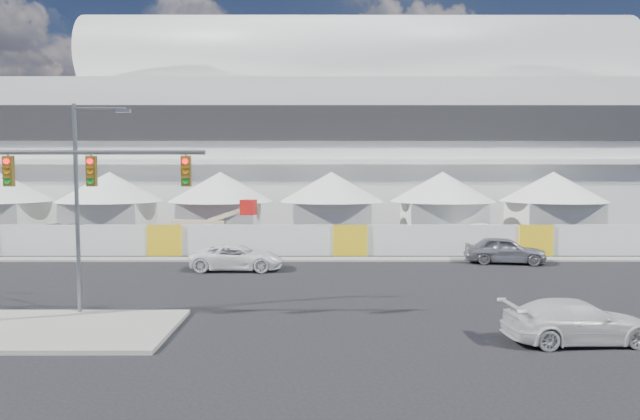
{
  "coord_description": "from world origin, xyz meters",
  "views": [
    {
      "loc": [
        4.0,
        -22.18,
        5.53
      ],
      "look_at": [
        4.04,
        10.0,
        3.28
      ],
      "focal_mm": 32.0,
      "sensor_mm": 36.0,
      "label": 1
    }
  ],
  "objects_px": {
    "pickup_curb": "(237,257)",
    "sedan_silver": "(505,250)",
    "lot_car_c": "(79,235)",
    "streetlight_median": "(82,193)",
    "lot_car_b": "(583,238)",
    "boom_lift": "(192,237)",
    "pickup_near": "(578,321)",
    "lot_car_a": "(487,235)"
  },
  "relations": [
    {
      "from": "pickup_curb",
      "to": "sedan_silver",
      "type": "bearing_deg",
      "value": -81.32
    },
    {
      "from": "lot_car_b",
      "to": "lot_car_c",
      "type": "distance_m",
      "value": 36.11
    },
    {
      "from": "lot_car_a",
      "to": "sedan_silver",
      "type": "bearing_deg",
      "value": -171.19
    },
    {
      "from": "lot_car_c",
      "to": "streetlight_median",
      "type": "xyz_separation_m",
      "value": [
        8.73,
        -20.19,
        3.87
      ]
    },
    {
      "from": "lot_car_b",
      "to": "lot_car_c",
      "type": "bearing_deg",
      "value": 62.34
    },
    {
      "from": "lot_car_b",
      "to": "lot_car_c",
      "type": "height_order",
      "value": "lot_car_c"
    },
    {
      "from": "sedan_silver",
      "to": "pickup_curb",
      "type": "xyz_separation_m",
      "value": [
        -15.59,
        -2.28,
        -0.09
      ]
    },
    {
      "from": "sedan_silver",
      "to": "lot_car_b",
      "type": "relative_size",
      "value": 1.04
    },
    {
      "from": "sedan_silver",
      "to": "streetlight_median",
      "type": "relative_size",
      "value": 0.6
    },
    {
      "from": "lot_car_b",
      "to": "lot_car_c",
      "type": "xyz_separation_m",
      "value": [
        -36.05,
        2.1,
        0.01
      ]
    },
    {
      "from": "lot_car_c",
      "to": "streetlight_median",
      "type": "distance_m",
      "value": 22.33
    },
    {
      "from": "sedan_silver",
      "to": "lot_car_c",
      "type": "relative_size",
      "value": 0.87
    },
    {
      "from": "pickup_curb",
      "to": "pickup_near",
      "type": "distance_m",
      "value": 18.52
    },
    {
      "from": "lot_car_c",
      "to": "streetlight_median",
      "type": "height_order",
      "value": "streetlight_median"
    },
    {
      "from": "streetlight_median",
      "to": "boom_lift",
      "type": "bearing_deg",
      "value": 89.17
    },
    {
      "from": "lot_car_c",
      "to": "boom_lift",
      "type": "relative_size",
      "value": 0.74
    },
    {
      "from": "pickup_curb",
      "to": "lot_car_c",
      "type": "height_order",
      "value": "lot_car_c"
    },
    {
      "from": "pickup_curb",
      "to": "boom_lift",
      "type": "xyz_separation_m",
      "value": [
        -4.1,
        7.22,
        0.26
      ]
    },
    {
      "from": "sedan_silver",
      "to": "lot_car_b",
      "type": "xyz_separation_m",
      "value": [
        7.36,
        5.9,
        -0.03
      ]
    },
    {
      "from": "lot_car_b",
      "to": "boom_lift",
      "type": "bearing_deg",
      "value": 67.7
    },
    {
      "from": "lot_car_a",
      "to": "lot_car_b",
      "type": "height_order",
      "value": "lot_car_a"
    },
    {
      "from": "lot_car_a",
      "to": "lot_car_c",
      "type": "bearing_deg",
      "value": 108.49
    },
    {
      "from": "sedan_silver",
      "to": "lot_car_a",
      "type": "distance_m",
      "value": 8.27
    },
    {
      "from": "pickup_near",
      "to": "lot_car_c",
      "type": "relative_size",
      "value": 0.88
    },
    {
      "from": "lot_car_c",
      "to": "boom_lift",
      "type": "xyz_separation_m",
      "value": [
        8.98,
        -3.05,
        0.18
      ]
    },
    {
      "from": "streetlight_median",
      "to": "boom_lift",
      "type": "relative_size",
      "value": 1.08
    },
    {
      "from": "pickup_curb",
      "to": "lot_car_c",
      "type": "relative_size",
      "value": 0.95
    },
    {
      "from": "pickup_curb",
      "to": "streetlight_median",
      "type": "height_order",
      "value": "streetlight_median"
    },
    {
      "from": "pickup_near",
      "to": "boom_lift",
      "type": "relative_size",
      "value": 0.65
    },
    {
      "from": "sedan_silver",
      "to": "pickup_near",
      "type": "bearing_deg",
      "value": 179.95
    },
    {
      "from": "streetlight_median",
      "to": "lot_car_a",
      "type": "bearing_deg",
      "value": 43.7
    },
    {
      "from": "pickup_curb",
      "to": "lot_car_a",
      "type": "xyz_separation_m",
      "value": [
        16.94,
        10.44,
        0.07
      ]
    },
    {
      "from": "lot_car_b",
      "to": "streetlight_median",
      "type": "height_order",
      "value": "streetlight_median"
    },
    {
      "from": "streetlight_median",
      "to": "pickup_near",
      "type": "bearing_deg",
      "value": -11.27
    },
    {
      "from": "lot_car_b",
      "to": "boom_lift",
      "type": "height_order",
      "value": "boom_lift"
    },
    {
      "from": "lot_car_a",
      "to": "streetlight_median",
      "type": "relative_size",
      "value": 0.6
    },
    {
      "from": "pickup_near",
      "to": "lot_car_a",
      "type": "height_order",
      "value": "lot_car_a"
    },
    {
      "from": "sedan_silver",
      "to": "lot_car_c",
      "type": "bearing_deg",
      "value": 84.32
    },
    {
      "from": "sedan_silver",
      "to": "lot_car_a",
      "type": "height_order",
      "value": "sedan_silver"
    },
    {
      "from": "pickup_near",
      "to": "boom_lift",
      "type": "height_order",
      "value": "boom_lift"
    },
    {
      "from": "lot_car_b",
      "to": "streetlight_median",
      "type": "bearing_deg",
      "value": 99.19
    },
    {
      "from": "lot_car_b",
      "to": "lot_car_c",
      "type": "relative_size",
      "value": 0.84
    }
  ]
}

